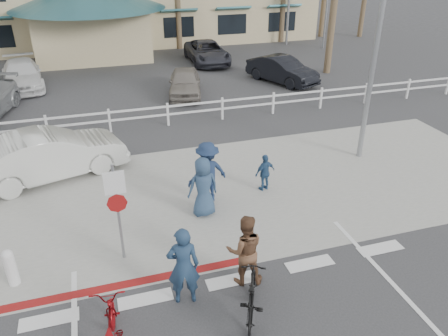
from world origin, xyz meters
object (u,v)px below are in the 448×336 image
object	(u,v)px
sign_post	(118,208)
bike_red	(109,334)
car_white_sedan	(50,155)
bike_black	(252,297)

from	to	relation	value
sign_post	bike_red	size ratio (longest dim) A/B	1.48
bike_red	sign_post	bearing A→B (deg)	-94.37
car_white_sedan	sign_post	bearing A→B (deg)	-176.59
bike_black	car_white_sedan	size ratio (longest dim) A/B	0.37
sign_post	car_white_sedan	bearing A→B (deg)	109.90
bike_black	bike_red	bearing A→B (deg)	25.01
bike_red	bike_black	size ratio (longest dim) A/B	1.09
sign_post	bike_black	world-z (taller)	sign_post
sign_post	car_white_sedan	size ratio (longest dim) A/B	0.60
car_white_sedan	bike_red	bearing A→B (deg)	172.93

